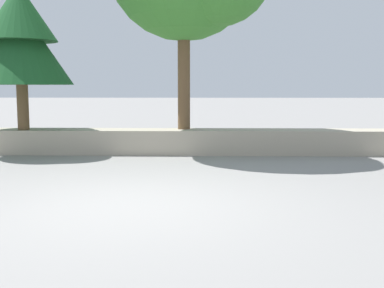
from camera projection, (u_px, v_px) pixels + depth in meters
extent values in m
plane|color=gray|center=(131.00, 204.00, 6.25)|extent=(120.00, 120.00, 0.00)
cube|color=#A89E89|center=(162.00, 142.00, 10.98)|extent=(36.00, 0.80, 0.55)
cylinder|color=brown|center=(23.00, 100.00, 10.79)|extent=(0.25, 0.25, 1.35)
cone|color=#194C23|center=(20.00, 45.00, 10.64)|extent=(2.27, 2.27, 1.74)
cone|color=#194C23|center=(19.00, 12.00, 10.56)|extent=(1.63, 1.63, 1.25)
cylinder|color=brown|center=(184.00, 76.00, 10.94)|extent=(0.28, 0.28, 2.42)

